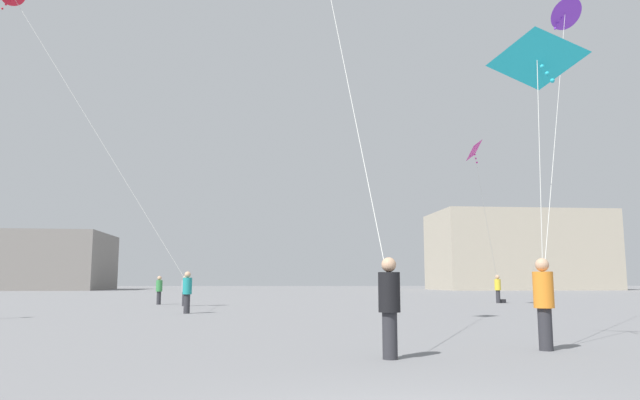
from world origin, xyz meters
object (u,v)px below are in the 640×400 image
(kite_cyan_delta, at_px, (537,61))
(kite_violet_diamond, at_px, (565,14))
(kite_crimson_diamond, at_px, (15,0))
(handbag_beside_flyer, at_px, (503,301))
(building_left_hall, at_px, (50,261))
(building_centre_hall, at_px, (518,251))
(person_in_grey, at_px, (185,289))
(kite_magenta_delta, at_px, (474,152))
(person_in_teal, at_px, (187,290))
(person_in_yellow, at_px, (498,288))
(person_in_black, at_px, (389,303))
(person_in_green, at_px, (159,289))
(person_in_orange, at_px, (544,299))

(kite_cyan_delta, xyz_separation_m, kite_violet_diamond, (5.79, 9.84, 5.98))
(kite_crimson_diamond, relative_size, handbag_beside_flyer, 41.88)
(building_left_hall, height_order, handbag_beside_flyer, building_left_hall)
(building_centre_hall, bearing_deg, person_in_grey, -126.71)
(kite_cyan_delta, xyz_separation_m, kite_magenta_delta, (5.05, 19.81, 2.35))
(person_in_teal, xyz_separation_m, handbag_beside_flyer, (17.99, 10.76, -0.87))
(kite_crimson_diamond, height_order, kite_cyan_delta, kite_crimson_diamond)
(person_in_yellow, height_order, kite_magenta_delta, kite_magenta_delta)
(kite_crimson_diamond, relative_size, kite_violet_diamond, 1.14)
(person_in_yellow, xyz_separation_m, kite_violet_diamond, (-1.92, -14.26, 11.40))
(handbag_beside_flyer, bearing_deg, person_in_black, -114.58)
(kite_magenta_delta, bearing_deg, building_left_hall, 127.97)
(kite_cyan_delta, bearing_deg, kite_violet_diamond, 59.53)
(person_in_yellow, height_order, kite_violet_diamond, kite_violet_diamond)
(person_in_grey, bearing_deg, kite_crimson_diamond, -34.60)
(kite_crimson_diamond, xyz_separation_m, kite_violet_diamond, (24.00, -3.86, -1.83))
(person_in_yellow, height_order, person_in_grey, person_in_yellow)
(kite_crimson_diamond, bearing_deg, person_in_green, 61.78)
(person_in_teal, xyz_separation_m, kite_violet_diamond, (15.72, -3.60, 11.37))
(person_in_teal, bearing_deg, person_in_grey, -170.02)
(person_in_yellow, distance_m, kite_magenta_delta, 9.26)
(person_in_yellow, distance_m, person_in_grey, 19.26)
(kite_violet_diamond, height_order, building_centre_hall, kite_violet_diamond)
(kite_cyan_delta, relative_size, building_centre_hall, 0.21)
(person_in_orange, distance_m, person_in_teal, 16.99)
(kite_cyan_delta, distance_m, kite_magenta_delta, 20.58)
(kite_crimson_diamond, distance_m, handbag_beside_flyer, 31.59)
(person_in_yellow, height_order, person_in_teal, person_in_teal)
(person_in_yellow, distance_m, kite_crimson_diamond, 30.90)
(person_in_teal, bearing_deg, person_in_yellow, 120.83)
(person_in_yellow, bearing_deg, person_in_orange, -100.55)
(kite_cyan_delta, relative_size, building_left_hall, 0.31)
(person_in_green, relative_size, kite_cyan_delta, 0.30)
(building_left_hall, bearing_deg, kite_violet_diamond, -55.83)
(kite_violet_diamond, distance_m, building_left_hall, 84.27)
(person_in_orange, bearing_deg, kite_magenta_delta, -130.63)
(person_in_green, distance_m, building_left_hall, 62.88)
(person_in_green, height_order, kite_crimson_diamond, kite_crimson_diamond)
(person_in_green, bearing_deg, person_in_teal, -142.84)
(kite_crimson_diamond, height_order, building_left_hall, kite_crimson_diamond)
(person_in_black, xyz_separation_m, kite_violet_diamond, (9.60, 11.59, 11.35))
(kite_magenta_delta, bearing_deg, building_centre_hall, 65.92)
(person_in_orange, distance_m, kite_cyan_delta, 5.41)
(person_in_teal, relative_size, handbag_beside_flyer, 5.62)
(building_centre_hall, height_order, handbag_beside_flyer, building_centre_hall)
(person_in_black, height_order, person_in_teal, person_in_black)
(person_in_black, relative_size, handbag_beside_flyer, 5.73)
(person_in_green, xyz_separation_m, kite_crimson_diamond, (-5.05, -9.42, 13.27))
(handbag_beside_flyer, bearing_deg, person_in_teal, -149.12)
(person_in_yellow, distance_m, person_in_black, 28.31)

